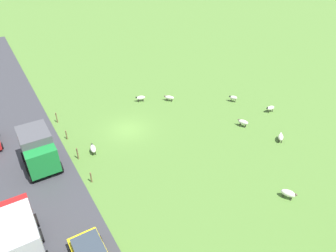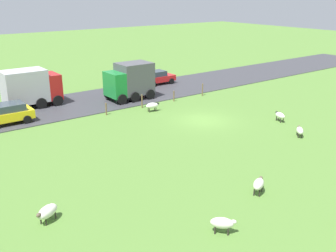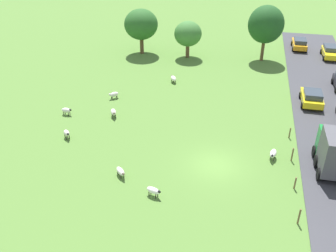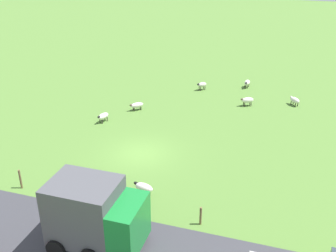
{
  "view_description": "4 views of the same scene",
  "coord_description": "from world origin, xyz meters",
  "px_view_note": "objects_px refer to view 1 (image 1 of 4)",
  "views": [
    {
      "loc": [
        10.69,
        25.95,
        18.95
      ],
      "look_at": [
        -3.14,
        3.02,
        1.1
      ],
      "focal_mm": 33.88,
      "sensor_mm": 36.0,
      "label": 1
    },
    {
      "loc": [
        -22.4,
        20.28,
        9.93
      ],
      "look_at": [
        -2.47,
        5.42,
        1.31
      ],
      "focal_mm": 41.53,
      "sensor_mm": 36.0,
      "label": 2
    },
    {
      "loc": [
        1.66,
        -24.44,
        17.85
      ],
      "look_at": [
        -4.77,
        3.6,
        0.99
      ],
      "focal_mm": 39.5,
      "sensor_mm": 36.0,
      "label": 3
    },
    {
      "loc": [
        22.25,
        9.05,
        13.5
      ],
      "look_at": [
        -2.07,
        1.29,
        1.35
      ],
      "focal_mm": 42.66,
      "sensor_mm": 36.0,
      "label": 4
    }
  ],
  "objects_px": {
    "sheep_0": "(281,137)",
    "sheep_1": "(243,122)",
    "sheep_5": "(169,98)",
    "sheep_4": "(288,193)",
    "sheep_6": "(270,108)",
    "truck_0": "(38,149)",
    "sheep_2": "(140,98)",
    "sheep_3": "(233,98)",
    "sheep_7": "(93,149)",
    "truck_1": "(18,235)"
  },
  "relations": [
    {
      "from": "sheep_2",
      "to": "sheep_4",
      "type": "xyz_separation_m",
      "value": [
        -2.91,
        20.25,
        -0.01
      ]
    },
    {
      "from": "sheep_0",
      "to": "sheep_2",
      "type": "xyz_separation_m",
      "value": [
        8.31,
        -14.52,
        0.02
      ]
    },
    {
      "from": "sheep_0",
      "to": "sheep_1",
      "type": "xyz_separation_m",
      "value": [
        1.41,
        -3.96,
        0.05
      ]
    },
    {
      "from": "sheep_1",
      "to": "sheep_3",
      "type": "height_order",
      "value": "sheep_1"
    },
    {
      "from": "sheep_0",
      "to": "sheep_1",
      "type": "relative_size",
      "value": 0.9
    },
    {
      "from": "sheep_0",
      "to": "sheep_5",
      "type": "xyz_separation_m",
      "value": [
        5.25,
        -12.85,
        -0.03
      ]
    },
    {
      "from": "sheep_0",
      "to": "sheep_3",
      "type": "xyz_separation_m",
      "value": [
        -1.31,
        -8.68,
        0.05
      ]
    },
    {
      "from": "sheep_4",
      "to": "truck_1",
      "type": "bearing_deg",
      "value": -16.56
    },
    {
      "from": "sheep_0",
      "to": "sheep_4",
      "type": "bearing_deg",
      "value": 46.71
    },
    {
      "from": "sheep_2",
      "to": "truck_0",
      "type": "relative_size",
      "value": 0.28
    },
    {
      "from": "sheep_4",
      "to": "truck_1",
      "type": "relative_size",
      "value": 0.26
    },
    {
      "from": "sheep_0",
      "to": "sheep_6",
      "type": "height_order",
      "value": "sheep_6"
    },
    {
      "from": "sheep_1",
      "to": "sheep_6",
      "type": "bearing_deg",
      "value": -172.21
    },
    {
      "from": "sheep_6",
      "to": "sheep_1",
      "type": "bearing_deg",
      "value": 7.79
    },
    {
      "from": "sheep_3",
      "to": "sheep_4",
      "type": "distance_m",
      "value": 15.89
    },
    {
      "from": "sheep_3",
      "to": "truck_1",
      "type": "bearing_deg",
      "value": 18.72
    },
    {
      "from": "truck_1",
      "to": "sheep_5",
      "type": "bearing_deg",
      "value": -146.12
    },
    {
      "from": "sheep_6",
      "to": "sheep_7",
      "type": "distance_m",
      "value": 20.34
    },
    {
      "from": "sheep_3",
      "to": "truck_0",
      "type": "distance_m",
      "value": 22.7
    },
    {
      "from": "sheep_2",
      "to": "sheep_5",
      "type": "xyz_separation_m",
      "value": [
        -3.06,
        1.67,
        -0.05
      ]
    },
    {
      "from": "truck_0",
      "to": "sheep_4",
      "type": "bearing_deg",
      "value": 138.37
    },
    {
      "from": "sheep_0",
      "to": "sheep_4",
      "type": "xyz_separation_m",
      "value": [
        5.4,
        5.73,
        0.01
      ]
    },
    {
      "from": "sheep_1",
      "to": "sheep_3",
      "type": "bearing_deg",
      "value": -119.95
    },
    {
      "from": "sheep_2",
      "to": "truck_0",
      "type": "height_order",
      "value": "truck_0"
    },
    {
      "from": "sheep_2",
      "to": "sheep_5",
      "type": "distance_m",
      "value": 3.49
    },
    {
      "from": "sheep_5",
      "to": "sheep_6",
      "type": "height_order",
      "value": "sheep_6"
    },
    {
      "from": "sheep_3",
      "to": "sheep_7",
      "type": "bearing_deg",
      "value": 2.65
    },
    {
      "from": "sheep_4",
      "to": "sheep_6",
      "type": "distance_m",
      "value": 13.54
    },
    {
      "from": "sheep_4",
      "to": "sheep_3",
      "type": "bearing_deg",
      "value": -114.98
    },
    {
      "from": "sheep_4",
      "to": "sheep_5",
      "type": "height_order",
      "value": "sheep_4"
    },
    {
      "from": "sheep_4",
      "to": "truck_0",
      "type": "distance_m",
      "value": 21.38
    },
    {
      "from": "sheep_2",
      "to": "sheep_0",
      "type": "bearing_deg",
      "value": 119.78
    },
    {
      "from": "sheep_4",
      "to": "sheep_5",
      "type": "relative_size",
      "value": 1.11
    },
    {
      "from": "sheep_4",
      "to": "sheep_5",
      "type": "xyz_separation_m",
      "value": [
        -0.16,
        -18.58,
        -0.04
      ]
    },
    {
      "from": "sheep_4",
      "to": "sheep_2",
      "type": "bearing_deg",
      "value": -81.83
    },
    {
      "from": "sheep_4",
      "to": "sheep_6",
      "type": "height_order",
      "value": "sheep_4"
    },
    {
      "from": "sheep_1",
      "to": "sheep_7",
      "type": "relative_size",
      "value": 0.94
    },
    {
      "from": "sheep_3",
      "to": "truck_0",
      "type": "bearing_deg",
      "value": 0.59
    },
    {
      "from": "truck_0",
      "to": "truck_1",
      "type": "relative_size",
      "value": 0.9
    },
    {
      "from": "sheep_1",
      "to": "sheep_2",
      "type": "bearing_deg",
      "value": -56.84
    },
    {
      "from": "sheep_5",
      "to": "sheep_7",
      "type": "distance_m",
      "value": 12.54
    },
    {
      "from": "sheep_5",
      "to": "truck_1",
      "type": "relative_size",
      "value": 0.24
    },
    {
      "from": "sheep_6",
      "to": "truck_0",
      "type": "xyz_separation_m",
      "value": [
        24.69,
        -3.84,
        1.36
      ]
    },
    {
      "from": "sheep_4",
      "to": "truck_1",
      "type": "height_order",
      "value": "truck_1"
    },
    {
      "from": "sheep_7",
      "to": "truck_1",
      "type": "bearing_deg",
      "value": 45.62
    },
    {
      "from": "sheep_3",
      "to": "truck_1",
      "type": "relative_size",
      "value": 0.2
    },
    {
      "from": "sheep_4",
      "to": "sheep_5",
      "type": "bearing_deg",
      "value": -90.48
    },
    {
      "from": "sheep_3",
      "to": "sheep_5",
      "type": "bearing_deg",
      "value": -32.47
    },
    {
      "from": "sheep_3",
      "to": "truck_1",
      "type": "distance_m",
      "value": 27.25
    },
    {
      "from": "sheep_5",
      "to": "sheep_4",
      "type": "bearing_deg",
      "value": 89.52
    }
  ]
}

